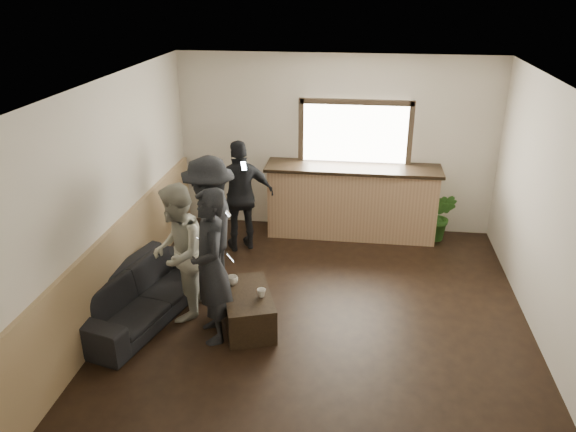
# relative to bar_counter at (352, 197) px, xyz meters

# --- Properties ---
(ground) EXTENTS (5.00, 6.00, 0.01)m
(ground) POSITION_rel_bar_counter_xyz_m (-0.30, -2.70, -0.64)
(ground) COLOR black
(room_shell) EXTENTS (5.01, 6.01, 2.80)m
(room_shell) POSITION_rel_bar_counter_xyz_m (-1.04, -2.70, 0.83)
(room_shell) COLOR silver
(room_shell) RESTS_ON ground
(bar_counter) EXTENTS (2.70, 0.68, 2.13)m
(bar_counter) POSITION_rel_bar_counter_xyz_m (0.00, 0.00, 0.00)
(bar_counter) COLOR tan
(bar_counter) RESTS_ON ground
(sofa) EXTENTS (1.31, 2.20, 0.60)m
(sofa) POSITION_rel_bar_counter_xyz_m (-2.43, -2.72, -0.34)
(sofa) COLOR black
(sofa) RESTS_ON ground
(coffee_table) EXTENTS (0.83, 1.09, 0.43)m
(coffee_table) POSITION_rel_bar_counter_xyz_m (-1.13, -2.76, -0.43)
(coffee_table) COLOR black
(coffee_table) RESTS_ON ground
(cup_a) EXTENTS (0.18, 0.18, 0.11)m
(cup_a) POSITION_rel_bar_counter_xyz_m (-1.35, -2.58, -0.16)
(cup_a) COLOR silver
(cup_a) RESTS_ON coffee_table
(cup_b) EXTENTS (0.14, 0.14, 0.09)m
(cup_b) POSITION_rel_bar_counter_xyz_m (-0.95, -2.81, -0.16)
(cup_b) COLOR silver
(cup_b) RESTS_ON coffee_table
(potted_plant) EXTENTS (0.53, 0.47, 0.80)m
(potted_plant) POSITION_rel_bar_counter_xyz_m (1.38, -0.05, -0.24)
(potted_plant) COLOR #2D6623
(potted_plant) RESTS_ON ground
(person_a) EXTENTS (0.67, 0.78, 1.80)m
(person_a) POSITION_rel_bar_counter_xyz_m (-1.47, -3.03, 0.26)
(person_a) COLOR black
(person_a) RESTS_ON ground
(person_b) EXTENTS (0.75, 0.90, 1.68)m
(person_b) POSITION_rel_bar_counter_xyz_m (-1.98, -2.63, 0.20)
(person_b) COLOR #B1B1A0
(person_b) RESTS_ON ground
(person_c) EXTENTS (0.68, 1.18, 1.82)m
(person_c) POSITION_rel_bar_counter_xyz_m (-1.75, -1.98, 0.27)
(person_c) COLOR black
(person_c) RESTS_ON ground
(person_d) EXTENTS (1.07, 0.81, 1.69)m
(person_d) POSITION_rel_bar_counter_xyz_m (-1.62, -0.73, 0.21)
(person_d) COLOR black
(person_d) RESTS_ON ground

